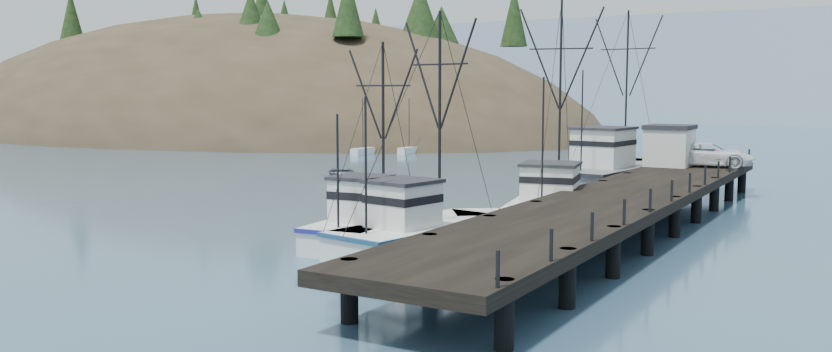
# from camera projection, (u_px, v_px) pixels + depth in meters

# --- Properties ---
(ground) EXTENTS (400.00, 400.00, 0.00)m
(ground) POSITION_uv_depth(u_px,v_px,m) (183.00, 260.00, 34.17)
(ground) COLOR #325370
(ground) RESTS_ON ground
(pier) EXTENTS (6.00, 44.00, 2.00)m
(pier) POSITION_uv_depth(u_px,v_px,m) (622.00, 199.00, 40.61)
(pier) COLOR black
(pier) RESTS_ON ground
(headland) EXTENTS (134.80, 78.00, 51.00)m
(headland) POSITION_uv_depth(u_px,v_px,m) (217.00, 158.00, 139.86)
(headland) COLOR #382D1E
(headland) RESTS_ON ground
(distant_ridge) EXTENTS (360.00, 40.00, 26.00)m
(distant_ridge) POSITION_uv_depth(u_px,v_px,m) (811.00, 123.00, 174.68)
(distant_ridge) COLOR #9EB2C6
(distant_ridge) RESTS_ON ground
(distant_ridge_far) EXTENTS (180.00, 25.00, 18.00)m
(distant_ridge_far) POSITION_uv_depth(u_px,v_px,m) (605.00, 117.00, 212.80)
(distant_ridge_far) COLOR silver
(distant_ridge_far) RESTS_ON ground
(moored_sailboats) EXTENTS (21.30, 18.65, 6.35)m
(moored_sailboats) POSITION_uv_depth(u_px,v_px,m) (363.00, 145.00, 99.76)
(moored_sailboats) COLOR white
(moored_sailboats) RESTS_ON ground
(trawler_near) EXTENTS (5.10, 10.85, 10.99)m
(trawler_near) POSITION_uv_depth(u_px,v_px,m) (425.00, 232.00, 36.29)
(trawler_near) COLOR white
(trawler_near) RESTS_ON ground
(trawler_mid) EXTENTS (3.96, 9.62, 9.73)m
(trawler_mid) POSITION_uv_depth(u_px,v_px,m) (375.00, 226.00, 37.91)
(trawler_mid) COLOR white
(trawler_mid) RESTS_ON ground
(trawler_far) EXTENTS (6.09, 12.45, 12.51)m
(trawler_far) POSITION_uv_depth(u_px,v_px,m) (555.00, 204.00, 44.90)
(trawler_far) COLOR white
(trawler_far) RESTS_ON ground
(work_vessel) EXTENTS (6.27, 15.84, 13.16)m
(work_vessel) POSITION_uv_depth(u_px,v_px,m) (615.00, 173.00, 57.82)
(work_vessel) COLOR slate
(work_vessel) RESTS_ON ground
(pier_shed) EXTENTS (3.00, 3.20, 2.80)m
(pier_shed) POSITION_uv_depth(u_px,v_px,m) (669.00, 145.00, 54.87)
(pier_shed) COLOR silver
(pier_shed) RESTS_ON pier
(pickup_truck) EXTENTS (6.17, 3.55, 1.62)m
(pickup_truck) POSITION_uv_depth(u_px,v_px,m) (709.00, 155.00, 54.50)
(pickup_truck) COLOR white
(pickup_truck) RESTS_ON pier
(motorboat) EXTENTS (5.51, 5.76, 0.97)m
(motorboat) POSITION_uv_depth(u_px,v_px,m) (341.00, 177.00, 67.07)
(motorboat) COLOR #5A5F64
(motorboat) RESTS_ON ground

